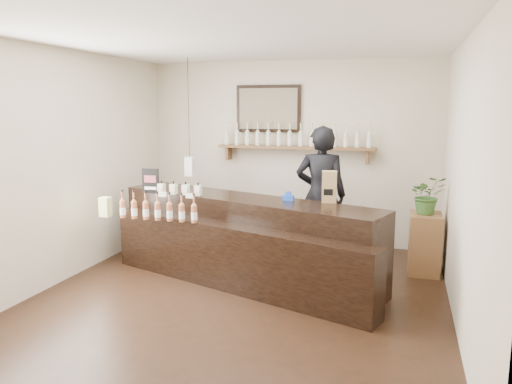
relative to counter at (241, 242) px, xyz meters
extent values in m
plane|color=black|center=(0.17, -0.57, -0.47)|extent=(5.00, 5.00, 0.00)
plane|color=beige|center=(0.17, 1.93, 0.93)|extent=(4.50, 0.00, 4.50)
plane|color=beige|center=(0.17, -3.07, 0.93)|extent=(4.50, 0.00, 4.50)
plane|color=beige|center=(-2.08, -0.57, 0.93)|extent=(0.00, 5.00, 5.00)
plane|color=beige|center=(2.42, -0.57, 0.93)|extent=(0.00, 5.00, 5.00)
plane|color=white|center=(0.17, -0.57, 2.33)|extent=(5.00, 5.00, 0.00)
cube|color=brown|center=(0.27, 1.80, 1.03)|extent=(2.40, 0.25, 0.04)
cube|color=brown|center=(-0.81, 1.83, 0.91)|extent=(0.04, 0.20, 0.20)
cube|color=brown|center=(1.35, 1.83, 0.91)|extent=(0.04, 0.20, 0.20)
cube|color=black|center=(-0.18, 1.90, 1.61)|extent=(1.02, 0.04, 0.72)
cube|color=#4C4531|center=(-0.18, 1.88, 1.61)|extent=(0.92, 0.01, 0.62)
cube|color=white|center=(-1.13, 1.03, 0.78)|extent=(0.12, 0.12, 0.28)
cylinder|color=black|center=(-1.13, 1.03, 1.62)|extent=(0.01, 0.01, 1.41)
cylinder|color=beige|center=(-0.83, 1.80, 1.15)|extent=(0.07, 0.07, 0.20)
cone|color=beige|center=(-0.83, 1.80, 1.28)|extent=(0.07, 0.07, 0.05)
cylinder|color=beige|center=(-0.83, 1.80, 1.34)|extent=(0.02, 0.02, 0.07)
cylinder|color=gold|center=(-0.83, 1.80, 1.38)|extent=(0.03, 0.03, 0.02)
cylinder|color=white|center=(-0.83, 1.80, 1.13)|extent=(0.07, 0.07, 0.09)
cylinder|color=beige|center=(-0.66, 1.80, 1.15)|extent=(0.07, 0.07, 0.20)
cone|color=beige|center=(-0.66, 1.80, 1.28)|extent=(0.07, 0.07, 0.05)
cylinder|color=beige|center=(-0.66, 1.80, 1.34)|extent=(0.02, 0.02, 0.07)
cylinder|color=gold|center=(-0.66, 1.80, 1.38)|extent=(0.03, 0.03, 0.02)
cylinder|color=white|center=(-0.66, 1.80, 1.13)|extent=(0.07, 0.07, 0.09)
cylinder|color=beige|center=(-0.49, 1.80, 1.15)|extent=(0.07, 0.07, 0.20)
cone|color=beige|center=(-0.49, 1.80, 1.28)|extent=(0.07, 0.07, 0.05)
cylinder|color=beige|center=(-0.49, 1.80, 1.34)|extent=(0.02, 0.02, 0.07)
cylinder|color=gold|center=(-0.49, 1.80, 1.38)|extent=(0.03, 0.03, 0.02)
cylinder|color=white|center=(-0.49, 1.80, 1.13)|extent=(0.07, 0.07, 0.09)
cylinder|color=beige|center=(-0.32, 1.80, 1.15)|extent=(0.07, 0.07, 0.20)
cone|color=beige|center=(-0.32, 1.80, 1.28)|extent=(0.07, 0.07, 0.05)
cylinder|color=beige|center=(-0.32, 1.80, 1.34)|extent=(0.02, 0.02, 0.07)
cylinder|color=gold|center=(-0.32, 1.80, 1.38)|extent=(0.03, 0.03, 0.02)
cylinder|color=white|center=(-0.32, 1.80, 1.13)|extent=(0.07, 0.07, 0.09)
cylinder|color=beige|center=(-0.15, 1.80, 1.15)|extent=(0.07, 0.07, 0.20)
cone|color=beige|center=(-0.15, 1.80, 1.28)|extent=(0.07, 0.07, 0.05)
cylinder|color=beige|center=(-0.15, 1.80, 1.34)|extent=(0.02, 0.02, 0.07)
cylinder|color=gold|center=(-0.15, 1.80, 1.38)|extent=(0.03, 0.03, 0.02)
cylinder|color=white|center=(-0.15, 1.80, 1.13)|extent=(0.07, 0.07, 0.09)
cylinder|color=beige|center=(0.02, 1.80, 1.15)|extent=(0.07, 0.07, 0.20)
cone|color=beige|center=(0.02, 1.80, 1.28)|extent=(0.07, 0.07, 0.05)
cylinder|color=beige|center=(0.02, 1.80, 1.34)|extent=(0.02, 0.02, 0.07)
cylinder|color=gold|center=(0.02, 1.80, 1.38)|extent=(0.03, 0.03, 0.02)
cylinder|color=white|center=(0.02, 1.80, 1.13)|extent=(0.07, 0.07, 0.09)
cylinder|color=beige|center=(0.18, 1.80, 1.15)|extent=(0.07, 0.07, 0.20)
cone|color=beige|center=(0.18, 1.80, 1.28)|extent=(0.07, 0.07, 0.05)
cylinder|color=beige|center=(0.18, 1.80, 1.34)|extent=(0.02, 0.02, 0.07)
cylinder|color=gold|center=(0.18, 1.80, 1.38)|extent=(0.03, 0.03, 0.02)
cylinder|color=white|center=(0.18, 1.80, 1.13)|extent=(0.07, 0.07, 0.09)
cylinder|color=beige|center=(0.35, 1.80, 1.15)|extent=(0.07, 0.07, 0.20)
cone|color=beige|center=(0.35, 1.80, 1.28)|extent=(0.07, 0.07, 0.05)
cylinder|color=beige|center=(0.35, 1.80, 1.34)|extent=(0.02, 0.02, 0.07)
cylinder|color=gold|center=(0.35, 1.80, 1.38)|extent=(0.03, 0.03, 0.02)
cylinder|color=white|center=(0.35, 1.80, 1.13)|extent=(0.07, 0.07, 0.09)
cylinder|color=beige|center=(0.52, 1.80, 1.15)|extent=(0.07, 0.07, 0.20)
cone|color=beige|center=(0.52, 1.80, 1.28)|extent=(0.07, 0.07, 0.05)
cylinder|color=beige|center=(0.52, 1.80, 1.34)|extent=(0.02, 0.02, 0.07)
cylinder|color=gold|center=(0.52, 1.80, 1.38)|extent=(0.03, 0.03, 0.02)
cylinder|color=white|center=(0.52, 1.80, 1.13)|extent=(0.07, 0.07, 0.09)
cylinder|color=beige|center=(0.69, 1.80, 1.15)|extent=(0.07, 0.07, 0.20)
cone|color=beige|center=(0.69, 1.80, 1.28)|extent=(0.07, 0.07, 0.05)
cylinder|color=beige|center=(0.69, 1.80, 1.34)|extent=(0.02, 0.02, 0.07)
cylinder|color=gold|center=(0.69, 1.80, 1.38)|extent=(0.03, 0.03, 0.02)
cylinder|color=white|center=(0.69, 1.80, 1.13)|extent=(0.07, 0.07, 0.09)
cylinder|color=beige|center=(0.86, 1.80, 1.15)|extent=(0.07, 0.07, 0.20)
cone|color=beige|center=(0.86, 1.80, 1.28)|extent=(0.07, 0.07, 0.05)
cylinder|color=beige|center=(0.86, 1.80, 1.34)|extent=(0.02, 0.02, 0.07)
cylinder|color=gold|center=(0.86, 1.80, 1.38)|extent=(0.03, 0.03, 0.02)
cylinder|color=white|center=(0.86, 1.80, 1.13)|extent=(0.07, 0.07, 0.09)
cylinder|color=beige|center=(1.03, 1.80, 1.15)|extent=(0.07, 0.07, 0.20)
cone|color=beige|center=(1.03, 1.80, 1.28)|extent=(0.07, 0.07, 0.05)
cylinder|color=beige|center=(1.03, 1.80, 1.34)|extent=(0.02, 0.02, 0.07)
cylinder|color=gold|center=(1.03, 1.80, 1.38)|extent=(0.03, 0.03, 0.02)
cylinder|color=white|center=(1.03, 1.80, 1.13)|extent=(0.07, 0.07, 0.09)
cylinder|color=beige|center=(1.20, 1.80, 1.15)|extent=(0.07, 0.07, 0.20)
cone|color=beige|center=(1.20, 1.80, 1.28)|extent=(0.07, 0.07, 0.05)
cylinder|color=beige|center=(1.20, 1.80, 1.34)|extent=(0.02, 0.02, 0.07)
cylinder|color=gold|center=(1.20, 1.80, 1.38)|extent=(0.03, 0.03, 0.02)
cylinder|color=white|center=(1.20, 1.80, 1.13)|extent=(0.07, 0.07, 0.09)
cylinder|color=beige|center=(1.37, 1.80, 1.15)|extent=(0.07, 0.07, 0.20)
cone|color=beige|center=(1.37, 1.80, 1.28)|extent=(0.07, 0.07, 0.05)
cylinder|color=beige|center=(1.37, 1.80, 1.34)|extent=(0.02, 0.02, 0.07)
cylinder|color=gold|center=(1.37, 1.80, 1.38)|extent=(0.03, 0.03, 0.02)
cylinder|color=white|center=(1.37, 1.80, 1.13)|extent=(0.07, 0.07, 0.09)
cube|color=black|center=(0.01, 0.13, 0.03)|extent=(3.61, 1.78, 1.01)
cube|color=black|center=(0.01, -0.34, -0.09)|extent=(3.50, 1.48, 0.76)
cube|color=white|center=(-1.00, -0.10, 0.56)|extent=(0.10, 0.04, 0.05)
cube|color=white|center=(-0.63, -0.10, 0.56)|extent=(0.10, 0.04, 0.05)
cube|color=#DCDB86|center=(-1.67, -0.34, 0.35)|extent=(0.12, 0.12, 0.12)
cube|color=#DCDB86|center=(-1.67, -0.34, 0.47)|extent=(0.12, 0.12, 0.12)
cube|color=beige|center=(-1.10, 0.08, 0.60)|extent=(0.08, 0.08, 0.13)
cube|color=#F9C2C1|center=(-1.10, 0.03, 0.60)|extent=(0.07, 0.00, 0.06)
cylinder|color=black|center=(-1.10, 0.08, 0.69)|extent=(0.02, 0.02, 0.03)
cube|color=beige|center=(-0.93, 0.08, 0.60)|extent=(0.08, 0.08, 0.13)
cube|color=#F9C2C1|center=(-0.93, 0.03, 0.60)|extent=(0.07, 0.00, 0.06)
cylinder|color=black|center=(-0.93, 0.08, 0.69)|extent=(0.02, 0.02, 0.03)
cube|color=beige|center=(-0.77, 0.08, 0.60)|extent=(0.08, 0.08, 0.13)
cube|color=#F9C2C1|center=(-0.77, 0.03, 0.60)|extent=(0.07, 0.00, 0.06)
cylinder|color=black|center=(-0.77, 0.08, 0.69)|extent=(0.02, 0.02, 0.03)
cube|color=beige|center=(-0.60, 0.08, 0.60)|extent=(0.08, 0.08, 0.13)
cube|color=#F9C2C1|center=(-0.60, 0.03, 0.60)|extent=(0.07, 0.00, 0.06)
cylinder|color=black|center=(-0.60, 0.08, 0.69)|extent=(0.02, 0.02, 0.03)
cylinder|color=#9F5836|center=(-1.42, -0.34, 0.39)|extent=(0.07, 0.07, 0.20)
cone|color=#9F5836|center=(-1.42, -0.34, 0.52)|extent=(0.07, 0.07, 0.05)
cylinder|color=#9F5836|center=(-1.42, -0.34, 0.58)|extent=(0.02, 0.02, 0.07)
cylinder|color=black|center=(-1.42, -0.34, 0.63)|extent=(0.03, 0.03, 0.02)
cylinder|color=white|center=(-1.42, -0.34, 0.37)|extent=(0.07, 0.07, 0.09)
cylinder|color=#9F5836|center=(-1.26, -0.34, 0.39)|extent=(0.07, 0.07, 0.20)
cone|color=#9F5836|center=(-1.26, -0.34, 0.52)|extent=(0.07, 0.07, 0.05)
cylinder|color=#9F5836|center=(-1.26, -0.34, 0.58)|extent=(0.02, 0.02, 0.07)
cylinder|color=black|center=(-1.26, -0.34, 0.63)|extent=(0.03, 0.03, 0.02)
cylinder|color=white|center=(-1.26, -0.34, 0.37)|extent=(0.07, 0.07, 0.09)
cylinder|color=#9F5836|center=(-1.10, -0.34, 0.39)|extent=(0.07, 0.07, 0.20)
cone|color=#9F5836|center=(-1.10, -0.34, 0.52)|extent=(0.07, 0.07, 0.05)
cylinder|color=#9F5836|center=(-1.10, -0.34, 0.58)|extent=(0.02, 0.02, 0.07)
cylinder|color=black|center=(-1.10, -0.34, 0.63)|extent=(0.03, 0.03, 0.02)
cylinder|color=white|center=(-1.10, -0.34, 0.37)|extent=(0.07, 0.07, 0.09)
cylinder|color=#9F5836|center=(-0.95, -0.34, 0.39)|extent=(0.07, 0.07, 0.20)
cone|color=#9F5836|center=(-0.95, -0.34, 0.52)|extent=(0.07, 0.07, 0.05)
cylinder|color=#9F5836|center=(-0.95, -0.34, 0.58)|extent=(0.02, 0.02, 0.07)
cylinder|color=black|center=(-0.95, -0.34, 0.63)|extent=(0.03, 0.03, 0.02)
cylinder|color=white|center=(-0.95, -0.34, 0.37)|extent=(0.07, 0.07, 0.09)
cylinder|color=#9F5836|center=(-0.79, -0.34, 0.39)|extent=(0.07, 0.07, 0.20)
cone|color=#9F5836|center=(-0.79, -0.34, 0.52)|extent=(0.07, 0.07, 0.05)
cylinder|color=#9F5836|center=(-0.79, -0.34, 0.58)|extent=(0.02, 0.02, 0.07)
cylinder|color=black|center=(-0.79, -0.34, 0.63)|extent=(0.03, 0.03, 0.02)
cylinder|color=white|center=(-0.79, -0.34, 0.37)|extent=(0.07, 0.07, 0.09)
cylinder|color=#9F5836|center=(-0.63, -0.34, 0.39)|extent=(0.07, 0.07, 0.20)
cone|color=#9F5836|center=(-0.63, -0.34, 0.52)|extent=(0.07, 0.07, 0.05)
cylinder|color=#9F5836|center=(-0.63, -0.34, 0.58)|extent=(0.02, 0.02, 0.07)
cylinder|color=black|center=(-0.63, -0.34, 0.63)|extent=(0.03, 0.03, 0.02)
cylinder|color=white|center=(-0.63, -0.34, 0.37)|extent=(0.07, 0.07, 0.09)
cylinder|color=#9F5836|center=(-0.47, -0.34, 0.39)|extent=(0.07, 0.07, 0.20)
cone|color=#9F5836|center=(-0.47, -0.34, 0.52)|extent=(0.07, 0.07, 0.05)
cylinder|color=#9F5836|center=(-0.47, -0.34, 0.58)|extent=(0.02, 0.02, 0.07)
cylinder|color=black|center=(-0.47, -0.34, 0.63)|extent=(0.03, 0.03, 0.02)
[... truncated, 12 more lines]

